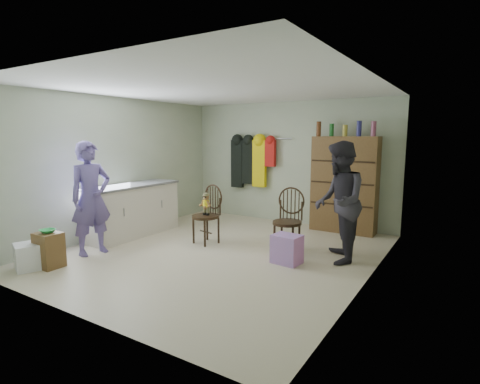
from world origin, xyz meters
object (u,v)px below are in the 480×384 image
Objects in this scene: chair_far at (289,217)px; dresser at (344,184)px; chair_front at (208,210)px; counter at (132,210)px.

dresser reaches higher than chair_far.
chair_front is at bearing -171.97° from chair_far.
chair_front is at bearing -131.13° from dresser.
chair_far reaches higher than chair_front.
chair_front is 2.64m from dresser.
dresser is (1.72, 1.97, 0.34)m from chair_front.
chair_front is 0.99× the size of chair_far.
chair_far is at bearing -102.52° from dresser.
counter is 0.90× the size of dresser.
chair_far reaches higher than counter.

